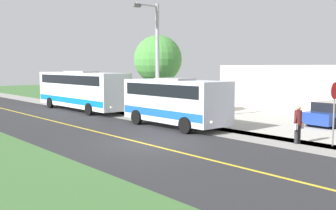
# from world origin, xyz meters

# --- Properties ---
(ground_plane) EXTENTS (120.00, 120.00, 0.00)m
(ground_plane) POSITION_xyz_m (0.00, 0.00, 0.00)
(ground_plane) COLOR #3D6633
(road_surface) EXTENTS (8.00, 100.00, 0.01)m
(road_surface) POSITION_xyz_m (0.00, 0.00, 0.00)
(road_surface) COLOR #28282B
(road_surface) RESTS_ON ground
(sidewalk) EXTENTS (2.40, 100.00, 0.01)m
(sidewalk) POSITION_xyz_m (-5.20, 0.00, 0.00)
(sidewalk) COLOR gray
(sidewalk) RESTS_ON ground
(parking_lot_surface) EXTENTS (14.00, 36.00, 0.01)m
(parking_lot_surface) POSITION_xyz_m (-12.40, 3.00, 0.00)
(parking_lot_surface) COLOR #B2ADA3
(parking_lot_surface) RESTS_ON ground
(road_centre_line) EXTENTS (0.16, 100.00, 0.00)m
(road_centre_line) POSITION_xyz_m (0.00, 0.00, 0.01)
(road_centre_line) COLOR gold
(road_centre_line) RESTS_ON ground
(shuttle_bus_front) EXTENTS (2.65, 7.19, 2.89)m
(shuttle_bus_front) POSITION_xyz_m (-4.50, -2.97, 1.59)
(shuttle_bus_front) COLOR silver
(shuttle_bus_front) RESTS_ON ground
(transit_bus_rear) EXTENTS (2.65, 10.99, 3.20)m
(transit_bus_rear) POSITION_xyz_m (-4.50, -14.43, 1.75)
(transit_bus_rear) COLOR white
(transit_bus_rear) RESTS_ON ground
(pedestrian_with_bags) EXTENTS (0.72, 0.34, 1.79)m
(pedestrian_with_bags) POSITION_xyz_m (-5.43, 4.54, 0.97)
(pedestrian_with_bags) COLOR #262628
(pedestrian_with_bags) RESTS_ON ground
(stop_sign) EXTENTS (0.76, 0.07, 2.88)m
(stop_sign) POSITION_xyz_m (-6.10, 5.91, 1.96)
(stop_sign) COLOR slate
(stop_sign) RESTS_ON ground
(street_light_pole) EXTENTS (1.97, 0.24, 7.48)m
(street_light_pole) POSITION_xyz_m (-4.87, -5.23, 4.15)
(street_light_pole) COLOR #9E9EA3
(street_light_pole) RESTS_ON ground
(parked_car_near) EXTENTS (4.49, 2.19, 1.45)m
(parked_car_near) POSITION_xyz_m (-12.32, 2.87, 0.69)
(parked_car_near) COLOR navy
(parked_car_near) RESTS_ON ground
(tree_curbside) EXTENTS (3.52, 3.52, 5.85)m
(tree_curbside) POSITION_xyz_m (-7.40, -8.12, 4.07)
(tree_curbside) COLOR brown
(tree_curbside) RESTS_ON ground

